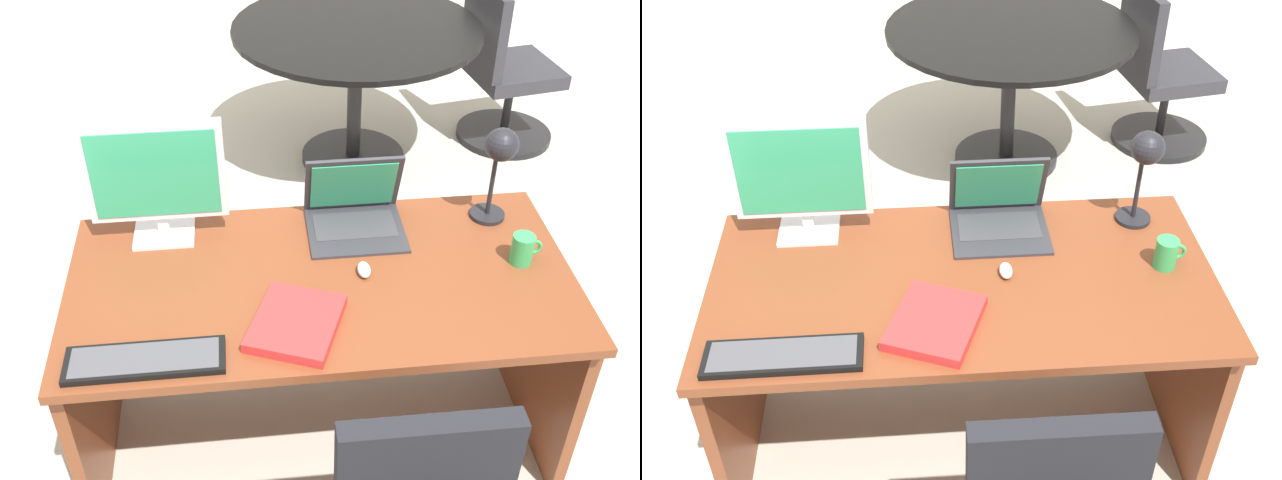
{
  "view_description": "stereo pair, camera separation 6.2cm",
  "coord_description": "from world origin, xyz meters",
  "views": [
    {
      "loc": [
        -0.2,
        -1.79,
        2.28
      ],
      "look_at": [
        0.0,
        0.04,
        0.87
      ],
      "focal_mm": 42.38,
      "sensor_mm": 36.0,
      "label": 1
    },
    {
      "loc": [
        -0.14,
        -1.79,
        2.28
      ],
      "look_at": [
        0.0,
        0.04,
        0.87
      ],
      "focal_mm": 42.38,
      "sensor_mm": 36.0,
      "label": 2
    }
  ],
  "objects": [
    {
      "name": "ground",
      "position": [
        0.0,
        1.5,
        0.0
      ],
      "size": [
        12.0,
        12.0,
        0.0
      ],
      "primitive_type": "plane",
      "color": "#B7B2A3"
    },
    {
      "name": "desk",
      "position": [
        0.0,
        0.05,
        0.52
      ],
      "size": [
        1.59,
        0.8,
        0.75
      ],
      "color": "brown",
      "rests_on": "ground"
    },
    {
      "name": "monitor",
      "position": [
        -0.5,
        0.28,
        0.99
      ],
      "size": [
        0.44,
        0.16,
        0.42
      ],
      "color": "silver",
      "rests_on": "desk"
    },
    {
      "name": "laptop",
      "position": [
        0.14,
        0.28,
        0.83
      ],
      "size": [
        0.32,
        0.28,
        0.26
      ],
      "color": "#2D2D33",
      "rests_on": "desk"
    },
    {
      "name": "keyboard",
      "position": [
        -0.52,
        -0.3,
        0.76
      ],
      "size": [
        0.44,
        0.13,
        0.02
      ],
      "color": "black",
      "rests_on": "desk"
    },
    {
      "name": "mouse",
      "position": [
        0.14,
        0.01,
        0.77
      ],
      "size": [
        0.04,
        0.07,
        0.03
      ],
      "color": "silver",
      "rests_on": "desk"
    },
    {
      "name": "desk_lamp",
      "position": [
        0.61,
        0.24,
        1.01
      ],
      "size": [
        0.12,
        0.14,
        0.36
      ],
      "color": "black",
      "rests_on": "desk"
    },
    {
      "name": "book",
      "position": [
        -0.1,
        -0.21,
        0.77
      ],
      "size": [
        0.32,
        0.35,
        0.03
      ],
      "color": "red",
      "rests_on": "desk"
    },
    {
      "name": "coffee_mug",
      "position": [
        0.65,
        0.01,
        0.8
      ],
      "size": [
        0.1,
        0.07,
        0.1
      ],
      "color": "green",
      "rests_on": "desk"
    },
    {
      "name": "meeting_table",
      "position": [
        0.4,
        1.91,
        0.6
      ],
      "size": [
        1.3,
        1.3,
        0.79
      ],
      "color": "black",
      "rests_on": "ground"
    },
    {
      "name": "meeting_chair_near",
      "position": [
        1.27,
        2.05,
        0.38
      ],
      "size": [
        0.56,
        0.56,
        0.93
      ],
      "color": "black",
      "rests_on": "ground"
    }
  ]
}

